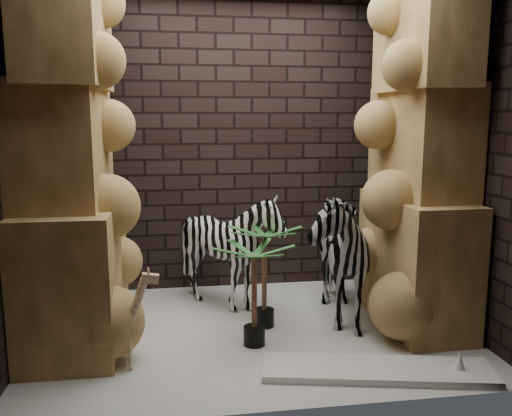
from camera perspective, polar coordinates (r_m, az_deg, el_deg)
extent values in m
plane|color=silver|center=(4.58, -0.40, -12.99)|extent=(3.50, 3.50, 0.00)
plane|color=black|center=(5.47, -2.33, 6.89)|extent=(3.50, 0.00, 3.50)
plane|color=black|center=(3.01, 3.02, 4.61)|extent=(3.50, 0.00, 3.50)
plane|color=black|center=(4.34, -24.03, 5.34)|extent=(0.00, 3.00, 3.00)
plane|color=black|center=(4.81, 20.79, 5.89)|extent=(0.00, 3.00, 3.00)
imported|color=white|center=(4.72, 7.90, -3.42)|extent=(0.72, 1.23, 1.41)
imported|color=white|center=(4.95, -2.71, -5.09)|extent=(0.92, 1.13, 1.01)
cube|color=white|center=(3.97, 12.84, -16.55)|extent=(1.64, 0.72, 0.05)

